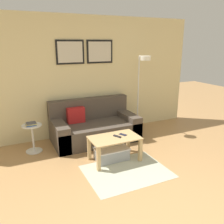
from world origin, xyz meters
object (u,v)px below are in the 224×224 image
Objects in this scene: floor_lamp at (143,76)px; remote_control at (117,136)px; side_table at (33,136)px; coffee_table at (115,142)px; couch at (94,127)px; storage_bin at (112,154)px; cell_phone at (123,135)px; book_stack at (31,124)px.

floor_lamp reaches higher than remote_control.
remote_control is (1.28, -0.97, 0.12)m from side_table.
coffee_table is 1.78m from floor_lamp.
couch reaches higher than coffee_table.
storage_bin is at bearing -141.73° from floor_lamp.
cell_phone is (0.22, -0.00, 0.33)m from storage_bin.
coffee_table is 0.21m from cell_phone.
storage_bin is 0.35m from remote_control.
remote_control is (-1.10, -0.98, -0.85)m from floor_lamp.
cell_phone is at bearing 11.82° from coffee_table.
storage_bin is 4.17× the size of cell_phone.
couch is 1.02× the size of floor_lamp.
remote_control is at bearing -37.10° from side_table.
remote_control is (1.29, -0.96, -0.11)m from book_stack.
side_table is 2.62× the size of book_stack.
remote_control is at bearing -2.68° from coffee_table.
couch is 1.03m from coffee_table.
coffee_table is 0.11m from remote_control.
storage_bin is 2.88× the size of book_stack.
cell_phone is (0.17, -0.99, 0.16)m from couch.
couch is 11.73× the size of remote_control.
couch is 8.67× the size of book_stack.
coffee_table is 1.57m from side_table.
side_table is at bearing 115.82° from remote_control.
coffee_table is 6.10× the size of cell_phone.
floor_lamp is at bearing -2.81° from couch.
coffee_table is at bearing -49.27° from storage_bin.
remote_control is (0.08, -0.04, 0.33)m from storage_bin.
remote_control reaches higher than coffee_table.
cell_phone is at bearing -135.81° from floor_lamp.
side_table is 1.70m from cell_phone.
couch is 1.05m from remote_control.
floor_lamp is 2.57m from side_table.
couch is at bearing 64.78° from remote_control.
side_table reaches higher than remote_control.
cell_phone is at bearing -33.25° from side_table.
book_stack is at bearing -136.30° from side_table.
couch is 12.57× the size of cell_phone.
side_table is 3.55× the size of remote_control.
remote_control is at bearing -36.65° from book_stack.
book_stack reaches higher than storage_bin.
couch is at bearing 177.19° from floor_lamp.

